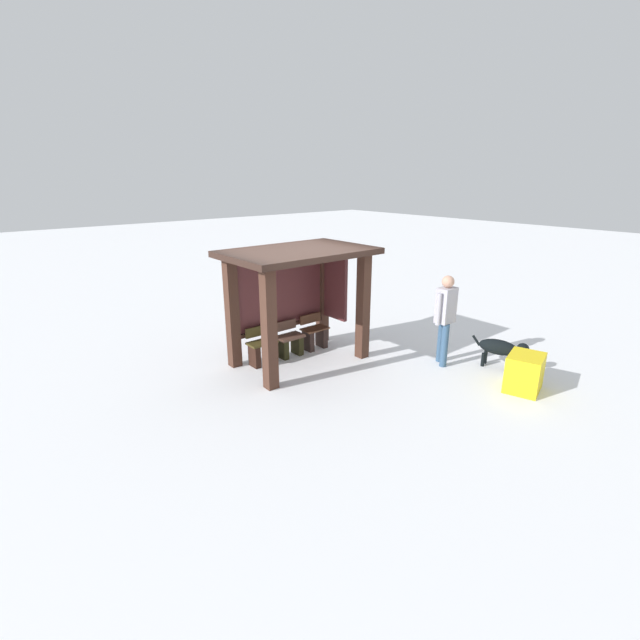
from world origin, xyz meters
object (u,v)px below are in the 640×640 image
Objects in this scene: bench_center_inside at (289,342)px; grit_bin at (524,373)px; bench_left_inside at (262,350)px; bench_right_inside at (314,335)px; bus_shelter at (298,280)px; person_walking at (445,313)px; dog at (501,348)px.

bench_center_inside is 4.55m from grit_bin.
bench_left_inside is 4.93m from grit_bin.
grit_bin is (1.59, -3.95, 0.03)m from bench_right_inside.
bus_shelter reaches higher than grit_bin.
bench_left_inside is at bearing 163.10° from bus_shelter.
bench_center_inside is 0.40× the size of person_walking.
bus_shelter is at bearing -159.44° from bench_right_inside.
bus_shelter is 3.72× the size of bench_left_inside.
bench_center_inside is (0.68, 0.00, -0.01)m from bench_left_inside.
bench_right_inside is at bearing 111.96° from grit_bin.
bench_left_inside is 0.72× the size of dog.
person_walking reaches higher than bench_left_inside.
bus_shelter is 1.40m from bench_center_inside.
bench_center_inside is at bearing 119.93° from grit_bin.
bench_right_inside is at bearing 122.05° from person_walking.
bus_shelter is 4.53m from grit_bin.
bus_shelter is 1.53m from bench_right_inside.
person_walking is at bearing 128.45° from dog.
bench_center_inside is at bearing 131.53° from dog.
grit_bin is at bearing -68.04° from bench_right_inside.
bench_right_inside is 2.83m from person_walking.
bus_shelter is 3.85× the size of bench_center_inside.
bench_center_inside reaches higher than grit_bin.
bus_shelter reaches higher than dog.
bench_center_inside is 3.23m from person_walking.
person_walking is at bearing 95.07° from grit_bin.
grit_bin is at bearing -59.37° from bus_shelter.
grit_bin is (0.15, -1.64, -0.74)m from person_walking.
person_walking is (2.13, -2.31, 0.77)m from bench_center_inside.
bench_right_inside is (1.36, 0.00, -0.01)m from bench_left_inside.
bench_right_inside is at bearing 0.03° from bench_left_inside.
person_walking reaches higher than dog.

